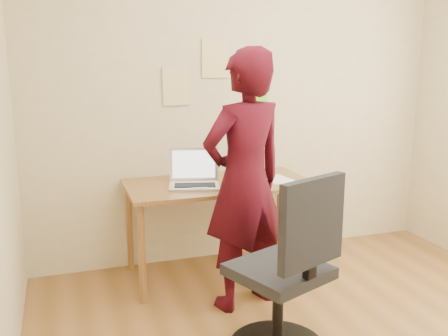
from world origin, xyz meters
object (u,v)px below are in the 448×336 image
object	(u,v)px
laptop	(194,178)
person	(245,182)
desk	(219,193)
phone	(251,186)
office_chair	(288,281)

from	to	relation	value
laptop	person	distance (m)	0.55
laptop	person	bearing A→B (deg)	-52.68
desk	phone	bearing A→B (deg)	-48.37
office_chair	person	bearing A→B (deg)	68.99
phone	laptop	bearing A→B (deg)	131.17
laptop	phone	bearing A→B (deg)	-10.96
desk	laptop	xyz separation A→B (m)	(-0.20, -0.02, 0.14)
office_chair	person	size ratio (longest dim) A/B	0.62
desk	office_chair	distance (m)	1.20
desk	laptop	world-z (taller)	laptop
desk	phone	size ratio (longest dim) A/B	9.44
phone	office_chair	bearing A→B (deg)	-123.12
laptop	phone	size ratio (longest dim) A/B	2.92
phone	person	size ratio (longest dim) A/B	0.09
person	laptop	bearing A→B (deg)	-83.32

